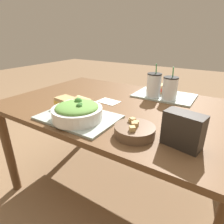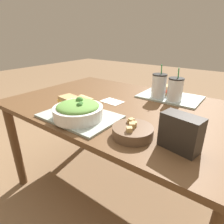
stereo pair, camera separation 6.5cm
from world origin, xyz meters
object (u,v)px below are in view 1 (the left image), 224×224
(drink_cup_red, at_px, (170,89))
(napkin_folded, at_px, (109,101))
(baguette_near, at_px, (84,103))
(sandwich_far, at_px, (159,88))
(chip_bag, at_px, (183,130))
(sandwich_near, at_px, (66,103))
(soup_bowl, at_px, (135,130))
(drink_cup_dark, at_px, (154,86))
(salad_bowl, at_px, (77,111))

(drink_cup_red, xyz_separation_m, napkin_folded, (-0.33, -0.23, -0.08))
(baguette_near, distance_m, drink_cup_red, 0.57)
(sandwich_far, xyz_separation_m, chip_bag, (0.31, -0.64, 0.03))
(sandwich_near, bearing_deg, chip_bag, 4.01)
(soup_bowl, distance_m, drink_cup_red, 0.55)
(baguette_near, bearing_deg, drink_cup_dark, -21.24)
(soup_bowl, xyz_separation_m, baguette_near, (-0.38, 0.11, 0.02))
(drink_cup_dark, bearing_deg, sandwich_far, 87.47)
(sandwich_near, height_order, drink_cup_dark, drink_cup_dark)
(baguette_near, bearing_deg, sandwich_far, -16.19)
(drink_cup_red, bearing_deg, drink_cup_dark, 180.00)
(sandwich_far, xyz_separation_m, drink_cup_dark, (-0.01, -0.11, 0.04))
(soup_bowl, bearing_deg, sandwich_far, 100.09)
(drink_cup_red, bearing_deg, chip_bag, -68.39)
(sandwich_far, bearing_deg, salad_bowl, -111.37)
(sandwich_near, xyz_separation_m, napkin_folded, (0.13, 0.26, -0.04))
(salad_bowl, distance_m, drink_cup_dark, 0.60)
(soup_bowl, xyz_separation_m, chip_bag, (0.20, 0.02, 0.05))
(sandwich_far, relative_size, napkin_folded, 0.83)
(drink_cup_dark, bearing_deg, soup_bowl, -77.35)
(sandwich_near, distance_m, chip_bag, 0.68)
(drink_cup_dark, relative_size, chip_bag, 1.39)
(salad_bowl, distance_m, baguette_near, 0.15)
(sandwich_near, relative_size, napkin_folded, 0.88)
(sandwich_far, height_order, napkin_folded, sandwich_far)
(sandwich_near, distance_m, drink_cup_red, 0.67)
(soup_bowl, relative_size, drink_cup_red, 0.84)
(sandwich_near, xyz_separation_m, chip_bag, (0.67, -0.04, 0.03))
(salad_bowl, xyz_separation_m, baguette_near, (-0.06, 0.13, -0.01))
(chip_bag, bearing_deg, drink_cup_red, 122.70)
(baguette_near, xyz_separation_m, chip_bag, (0.58, -0.08, 0.03))
(sandwich_near, distance_m, napkin_folded, 0.29)
(drink_cup_red, bearing_deg, salad_bowl, -118.31)
(salad_bowl, relative_size, baguette_near, 2.05)
(sandwich_far, height_order, drink_cup_red, drink_cup_red)
(sandwich_far, distance_m, drink_cup_red, 0.16)
(drink_cup_dark, relative_size, drink_cup_red, 1.05)
(salad_bowl, xyz_separation_m, chip_bag, (0.51, 0.05, 0.02))
(napkin_folded, bearing_deg, drink_cup_red, 34.43)
(drink_cup_dark, xyz_separation_m, chip_bag, (0.32, -0.52, -0.02))
(soup_bowl, xyz_separation_m, sandwich_far, (-0.12, 0.66, 0.02))
(sandwich_far, bearing_deg, soup_bowl, -85.06)
(soup_bowl, xyz_separation_m, sandwich_near, (-0.48, 0.06, 0.02))
(chip_bag, bearing_deg, drink_cup_dark, 132.56)
(salad_bowl, bearing_deg, drink_cup_red, 61.69)
(salad_bowl, distance_m, sandwich_far, 0.71)
(salad_bowl, height_order, drink_cup_red, drink_cup_red)
(chip_bag, xyz_separation_m, napkin_folded, (-0.54, 0.29, -0.07))
(salad_bowl, distance_m, drink_cup_red, 0.65)
(sandwich_far, xyz_separation_m, drink_cup_red, (0.11, -0.11, 0.04))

